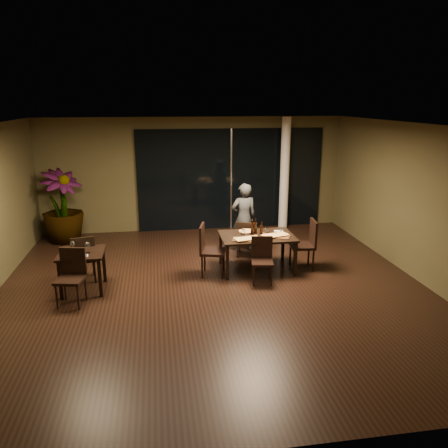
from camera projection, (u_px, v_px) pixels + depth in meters
ground at (214, 288)px, 8.23m from camera, size 8.00×8.00×0.00m
wall_back at (194, 174)px, 11.66m from camera, size 8.00×0.10×3.00m
wall_front at (273, 320)px, 3.97m from camera, size 8.00×0.10×3.00m
wall_right at (421, 203)px, 8.42m from camera, size 0.10×8.00×3.00m
ceiling at (213, 124)px, 7.40m from camera, size 8.00×8.00×0.04m
window_panel at (231, 179)px, 11.77m from camera, size 5.00×0.06×2.70m
column at (285, 174)px, 11.64m from camera, size 0.24×0.24×3.00m
main_table at (257, 239)px, 8.95m from camera, size 1.50×1.00×0.75m
side_table at (82, 259)px, 7.98m from camera, size 0.80×0.80×0.75m
chair_main_far at (245, 237)px, 9.71m from camera, size 0.49×0.49×0.85m
chair_main_near at (262, 257)px, 8.42m from camera, size 0.47×0.47×0.89m
chair_main_left at (208, 247)px, 8.71m from camera, size 0.59×0.59×1.05m
chair_main_right at (307, 242)px, 9.05m from camera, size 0.53×0.53×1.05m
chair_side_far at (84, 256)px, 8.39m from camera, size 0.51×0.51×0.94m
chair_side_near at (72, 273)px, 7.52m from camera, size 0.53×0.53×0.97m
diner at (244, 218)px, 10.02m from camera, size 0.58×0.42×1.61m
potted_plant at (62, 206)px, 10.72m from camera, size 1.39×1.39×1.80m
pizza_board_left at (247, 240)px, 8.63m from camera, size 0.63×0.43×0.01m
pizza_board_right at (275, 236)px, 8.85m from camera, size 0.65×0.51×0.01m
oblong_pizza_left at (247, 239)px, 8.63m from camera, size 0.53×0.33×0.02m
oblong_pizza_right at (275, 235)px, 8.85m from camera, size 0.55×0.36×0.02m
round_pizza at (246, 231)px, 9.17m from camera, size 0.31×0.31×0.01m
bottle_a at (252, 227)px, 8.95m from camera, size 0.07×0.07×0.30m
bottle_b at (261, 229)px, 8.91m from camera, size 0.06×0.06×0.28m
bottle_c at (255, 226)px, 9.01m from camera, size 0.07×0.07×0.32m
tumbler_left at (243, 232)px, 8.99m from camera, size 0.08×0.08×0.10m
tumbler_right at (267, 230)px, 9.11m from camera, size 0.08×0.08×0.09m
napkin_near at (284, 234)px, 8.96m from camera, size 0.18×0.10×0.01m
napkin_far at (278, 231)px, 9.18m from camera, size 0.20×0.16×0.01m
wine_glass_a at (73, 246)px, 7.98m from camera, size 0.08×0.08×0.18m
wine_glass_b at (88, 248)px, 7.89m from camera, size 0.09×0.09×0.19m
side_napkin at (83, 256)px, 7.72m from camera, size 0.19×0.12×0.01m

